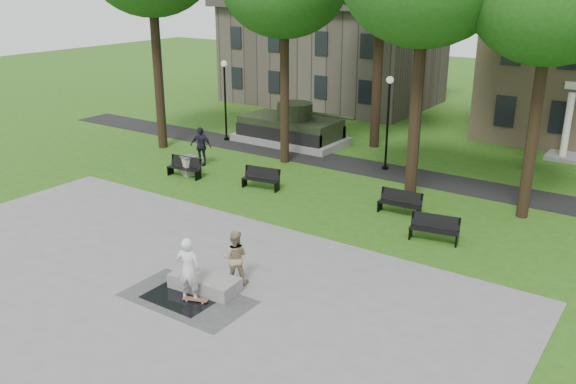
% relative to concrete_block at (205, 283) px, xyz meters
% --- Properties ---
extents(ground, '(120.00, 120.00, 0.00)m').
position_rel_concrete_block_xyz_m(ground, '(-1.44, 2.49, -0.24)').
color(ground, '#284D12').
rests_on(ground, ground).
extents(plaza, '(22.00, 16.00, 0.02)m').
position_rel_concrete_block_xyz_m(plaza, '(-1.44, -2.51, -0.23)').
color(plaza, gray).
rests_on(plaza, ground).
extents(footpath, '(44.00, 2.60, 0.01)m').
position_rel_concrete_block_xyz_m(footpath, '(-1.44, 14.49, -0.24)').
color(footpath, black).
rests_on(footpath, ground).
extents(building_left, '(15.00, 10.00, 7.20)m').
position_rel_concrete_block_xyz_m(building_left, '(-12.44, 28.99, 3.35)').
color(building_left, '#4C443D').
rests_on(building_left, ground).
extents(lamp_left, '(0.36, 0.36, 4.73)m').
position_rel_concrete_block_xyz_m(lamp_left, '(-11.44, 14.79, 2.55)').
color(lamp_left, black).
rests_on(lamp_left, ground).
extents(lamp_mid, '(0.36, 0.36, 4.73)m').
position_rel_concrete_block_xyz_m(lamp_mid, '(-0.94, 14.79, 2.55)').
color(lamp_mid, black).
rests_on(lamp_mid, ground).
extents(tank_monument, '(7.45, 3.40, 2.40)m').
position_rel_concrete_block_xyz_m(tank_monument, '(-7.89, 16.49, 0.61)').
color(tank_monument, gray).
rests_on(tank_monument, ground).
extents(puddle, '(2.20, 1.20, 0.00)m').
position_rel_concrete_block_xyz_m(puddle, '(-0.26, -0.95, -0.22)').
color(puddle, black).
rests_on(puddle, plaza).
extents(concrete_block, '(2.28, 1.18, 0.45)m').
position_rel_concrete_block_xyz_m(concrete_block, '(0.00, 0.00, 0.00)').
color(concrete_block, gray).
rests_on(concrete_block, plaza).
extents(skateboard, '(0.80, 0.45, 0.07)m').
position_rel_concrete_block_xyz_m(skateboard, '(0.26, -0.73, -0.19)').
color(skateboard, brown).
rests_on(skateboard, plaza).
extents(skateboarder, '(0.86, 0.72, 2.01)m').
position_rel_concrete_block_xyz_m(skateboarder, '(0.02, -0.71, 0.78)').
color(skateboarder, silver).
rests_on(skateboarder, plaza).
extents(friend_watching, '(1.08, 1.02, 1.77)m').
position_rel_concrete_block_xyz_m(friend_watching, '(0.50, 0.90, 0.66)').
color(friend_watching, '#948060').
rests_on(friend_watching, plaza).
extents(pedestrian_walker, '(1.27, 0.77, 2.02)m').
position_rel_concrete_block_xyz_m(pedestrian_walker, '(-9.22, 10.09, 0.76)').
color(pedestrian_walker, black).
rests_on(pedestrian_walker, ground).
extents(park_bench_0, '(1.83, 0.69, 1.00)m').
position_rel_concrete_block_xyz_m(park_bench_0, '(-8.50, 8.13, 0.28)').
color(park_bench_0, black).
rests_on(park_bench_0, ground).
extents(park_bench_1, '(1.85, 0.80, 1.00)m').
position_rel_concrete_block_xyz_m(park_bench_1, '(-4.34, 8.81, 0.28)').
color(park_bench_1, black).
rests_on(park_bench_1, ground).
extents(park_bench_2, '(1.82, 0.61, 1.00)m').
position_rel_concrete_block_xyz_m(park_bench_2, '(2.30, 9.46, 0.28)').
color(park_bench_2, black).
rests_on(park_bench_2, ground).
extents(park_bench_3, '(1.85, 0.84, 1.00)m').
position_rel_concrete_block_xyz_m(park_bench_3, '(4.51, 7.64, 0.28)').
color(park_bench_3, black).
rests_on(park_bench_3, ground).
extents(trash_bin, '(0.85, 0.85, 0.96)m').
position_rel_concrete_block_xyz_m(trash_bin, '(-8.56, 8.44, 0.24)').
color(trash_bin, '#A69D88').
rests_on(trash_bin, ground).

